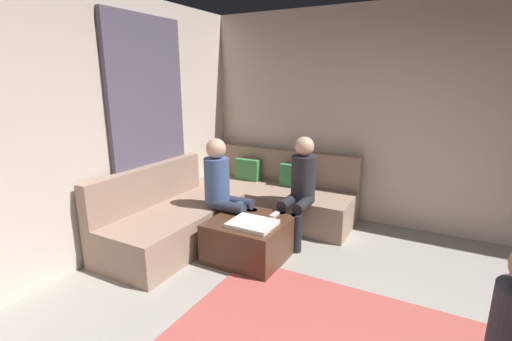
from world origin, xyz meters
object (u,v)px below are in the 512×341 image
ottoman (250,238)px  sectional_couch (234,206)px  person_on_couch_back (300,185)px  person_on_couch_side (224,188)px  game_remote (275,215)px  coffee_mug (240,206)px

ottoman → sectional_couch: bearing=133.4°
person_on_couch_back → person_on_couch_side: 0.85m
sectional_couch → ottoman: 0.82m
game_remote → person_on_couch_back: (0.11, 0.43, 0.23)m
ottoman → person_on_couch_side: person_on_couch_side is taller
coffee_mug → game_remote: bearing=5.7°
ottoman → person_on_couch_back: (0.29, 0.65, 0.45)m
ottoman → person_on_couch_side: bearing=157.7°
ottoman → person_on_couch_back: bearing=66.1°
coffee_mug → person_on_couch_back: person_on_couch_back is taller
ottoman → coffee_mug: coffee_mug is taller
person_on_couch_side → sectional_couch: bearing=-160.9°
sectional_couch → person_on_couch_side: person_on_couch_side is taller
sectional_couch → person_on_couch_back: 0.93m
person_on_couch_side → person_on_couch_back: bearing=124.3°
sectional_couch → ottoman: size_ratio=3.36×
ottoman → coffee_mug: (-0.22, 0.18, 0.26)m
ottoman → game_remote: game_remote is taller
game_remote → person_on_couch_side: 0.64m
coffee_mug → ottoman: bearing=-39.3°
coffee_mug → person_on_couch_side: person_on_couch_side is taller
coffee_mug → game_remote: coffee_mug is taller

